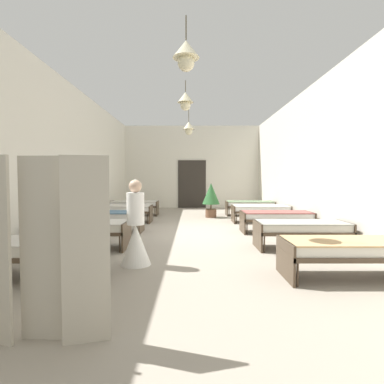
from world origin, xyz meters
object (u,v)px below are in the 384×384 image
Objects in this scene: bed_right_row_0 at (348,249)px; nurse_near_aisle at (136,234)px; bed_right_row_2 at (276,217)px; privacy_screen at (41,250)px; bed_left_row_1 at (83,228)px; bed_left_row_4 at (134,204)px; bed_right_row_3 at (260,209)px; potted_plant at (211,196)px; bed_right_row_1 at (301,228)px; bed_left_row_3 at (123,209)px; bed_right_row_4 at (250,204)px; bed_left_row_2 at (108,217)px; bed_left_row_0 at (36,249)px.

bed_right_row_0 is 1.28× the size of nurse_near_aisle.
bed_right_row_0 is at bearing -67.88° from nurse_near_aisle.
bed_right_row_2 is 1.12× the size of privacy_screen.
bed_right_row_0 is 5.02m from bed_left_row_1.
nurse_near_aisle is at bearing -78.91° from bed_left_row_4.
bed_right_row_3 is at bearing 90.00° from bed_right_row_2.
bed_left_row_1 is at bearing 157.77° from bed_right_row_0.
nurse_near_aisle is at bearing -41.67° from bed_left_row_1.
bed_left_row_4 is 3.13m from potted_plant.
bed_right_row_3 is at bearing -38.96° from potted_plant.
bed_right_row_0 and bed_right_row_2 have the same top height.
bed_left_row_1 and bed_right_row_1 have the same top height.
privacy_screen is (-3.70, -1.74, 0.41)m from bed_right_row_0.
bed_left_row_4 is (0.00, 1.90, 0.00)m from bed_left_row_3.
bed_right_row_2 is at bearing -90.00° from bed_right_row_4.
bed_left_row_2 is (-4.65, 1.90, 0.00)m from bed_right_row_1.
bed_right_row_4 is (0.00, 5.70, 0.00)m from bed_right_row_1.
bed_left_row_2 is 1.00× the size of bed_left_row_4.
potted_plant reaches higher than bed_right_row_1.
bed_left_row_2 is at bearing 140.74° from bed_right_row_0.
bed_right_row_0 is (4.65, 0.00, 0.00)m from bed_left_row_0.
bed_left_row_0 is 1.00× the size of bed_right_row_4.
nurse_near_aisle is 2.49m from privacy_screen.
bed_right_row_2 is 1.28× the size of nurse_near_aisle.
bed_left_row_4 is at bearing 157.77° from bed_right_row_3.
privacy_screen is (0.95, -5.54, 0.41)m from bed_left_row_2.
bed_left_row_3 is 1.90m from bed_left_row_4.
bed_right_row_0 is at bearing -39.26° from bed_left_row_2.
bed_right_row_0 is 4.11m from privacy_screen.
potted_plant is (3.05, 3.19, 0.37)m from bed_left_row_2.
bed_right_row_0 is 1.00× the size of bed_left_row_3.
bed_left_row_1 is 4.65m from bed_right_row_1.
privacy_screen is at bearing -80.27° from bed_left_row_2.
bed_left_row_3 is at bearing -90.00° from bed_left_row_4.
bed_right_row_3 is at bearing 90.00° from bed_right_row_1.
nurse_near_aisle is (1.35, 0.70, 0.09)m from bed_left_row_0.
nurse_near_aisle reaches higher than bed_left_row_0.
bed_right_row_1 and bed_right_row_4 have the same top height.
privacy_screen is (-0.40, -2.44, 0.32)m from nurse_near_aisle.
nurse_near_aisle is at bearing 168.08° from bed_right_row_0.
bed_left_row_2 is 1.00× the size of bed_right_row_2.
bed_right_row_0 is at bearing -58.55° from bed_left_row_4.
nurse_near_aisle is (-3.30, 0.70, 0.09)m from bed_right_row_0.
bed_right_row_2 is (4.65, 3.80, 0.00)m from bed_left_row_0.
bed_right_row_2 is 3.59m from potted_plant.
nurse_near_aisle is (1.35, -1.20, 0.09)m from bed_left_row_1.
bed_left_row_2 is at bearing -133.68° from potted_plant.
potted_plant is at bearing 102.88° from bed_right_row_0.
bed_left_row_0 and bed_right_row_1 have the same top height.
bed_right_row_1 is at bearing 0.00° from bed_left_row_1.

